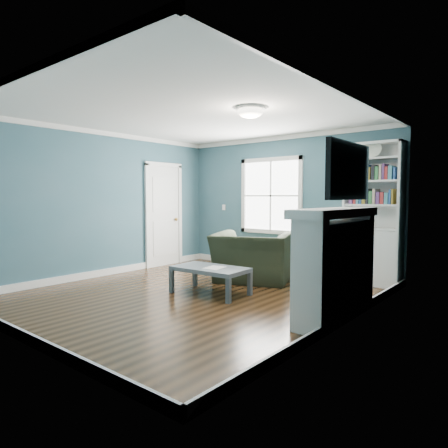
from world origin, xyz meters
The scene contains 13 objects.
floor centered at (0.00, 0.00, 0.00)m, with size 5.00×5.00×0.00m, color black.
room_walls centered at (0.00, 0.00, 1.58)m, with size 5.00×5.00×5.00m.
trim centered at (0.00, 0.00, 1.24)m, with size 4.50×5.00×2.60m.
window centered at (-0.30, 2.49, 1.45)m, with size 1.40×0.06×1.50m.
bookshelf centered at (1.77, 2.30, 0.92)m, with size 0.90×0.35×2.31m.
fireplace centered at (2.08, 0.20, 0.64)m, with size 0.44×1.58×1.30m.
tv centered at (2.20, 0.20, 1.72)m, with size 0.06×1.10×0.65m, color black.
door centered at (-2.22, 1.40, 1.07)m, with size 0.12×0.98×2.17m.
ceiling_fixture centered at (0.90, 0.10, 2.55)m, with size 0.38×0.38×0.15m.
light_switch centered at (-1.50, 2.48, 1.20)m, with size 0.08×0.01×0.12m, color white.
recliner centered at (0.11, 1.28, 0.55)m, with size 1.26×0.82×1.10m, color black.
coffee_table centered at (0.15, 0.15, 0.35)m, with size 1.14×0.67×0.40m.
paper_sheet centered at (0.24, 0.15, 0.40)m, with size 0.25×0.31×0.00m, color white.
Camera 1 is at (3.98, -4.21, 1.44)m, focal length 32.00 mm.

